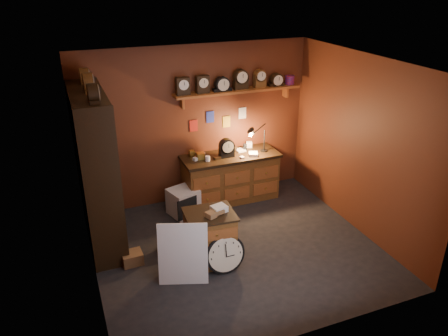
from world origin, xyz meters
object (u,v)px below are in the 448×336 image
low_cabinet (210,235)px  big_round_clock (225,254)px  workbench (230,175)px  shelving_unit (94,164)px

low_cabinet → big_round_clock: low_cabinet is taller
big_round_clock → workbench: bearing=65.6°
low_cabinet → shelving_unit: bearing=145.0°
low_cabinet → big_round_clock: size_ratio=1.54×
workbench → low_cabinet: 1.86m
shelving_unit → low_cabinet: shelving_unit is taller
shelving_unit → workbench: bearing=12.1°
workbench → big_round_clock: workbench is taller
workbench → shelving_unit: bearing=-167.9°
big_round_clock → low_cabinet: bearing=109.9°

